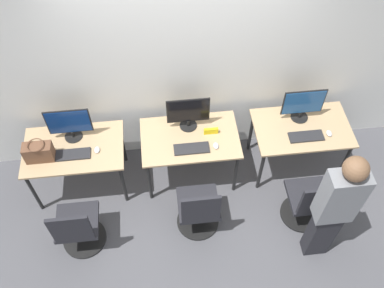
# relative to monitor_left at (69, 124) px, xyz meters

# --- Properties ---
(ground_plane) EXTENTS (20.00, 20.00, 0.00)m
(ground_plane) POSITION_rel_monitor_left_xyz_m (1.29, -0.50, -0.94)
(ground_plane) COLOR #4C4C51
(wall_back) EXTENTS (12.00, 0.05, 2.80)m
(wall_back) POSITION_rel_monitor_left_xyz_m (1.29, 0.31, 0.46)
(wall_back) COLOR silver
(wall_back) RESTS_ON ground_plane
(desk_left) EXTENTS (1.09, 0.68, 0.72)m
(desk_left) POSITION_rel_monitor_left_xyz_m (-0.00, -0.16, -0.30)
(desk_left) COLOR tan
(desk_left) RESTS_ON ground_plane
(monitor_left) EXTENTS (0.47, 0.20, 0.43)m
(monitor_left) POSITION_rel_monitor_left_xyz_m (0.00, 0.00, 0.00)
(monitor_left) COLOR black
(monitor_left) RESTS_ON desk_left
(keyboard_left) EXTENTS (0.39, 0.15, 0.02)m
(keyboard_left) POSITION_rel_monitor_left_xyz_m (-0.00, -0.26, -0.21)
(keyboard_left) COLOR #262628
(keyboard_left) RESTS_ON desk_left
(mouse_left) EXTENTS (0.06, 0.09, 0.03)m
(mouse_left) POSITION_rel_monitor_left_xyz_m (0.26, -0.23, -0.21)
(mouse_left) COLOR silver
(mouse_left) RESTS_ON desk_left
(office_chair_left) EXTENTS (0.48, 0.48, 0.89)m
(office_chair_left) POSITION_rel_monitor_left_xyz_m (0.02, -0.96, -0.58)
(office_chair_left) COLOR black
(office_chair_left) RESTS_ON ground_plane
(desk_center) EXTENTS (1.09, 0.68, 0.72)m
(desk_center) POSITION_rel_monitor_left_xyz_m (1.29, -0.16, -0.30)
(desk_center) COLOR tan
(desk_center) RESTS_ON ground_plane
(monitor_center) EXTENTS (0.47, 0.20, 0.43)m
(monitor_center) POSITION_rel_monitor_left_xyz_m (1.29, 0.01, 0.00)
(monitor_center) COLOR black
(monitor_center) RESTS_ON desk_center
(keyboard_center) EXTENTS (0.39, 0.15, 0.02)m
(keyboard_center) POSITION_rel_monitor_left_xyz_m (1.29, -0.32, -0.21)
(keyboard_center) COLOR #262628
(keyboard_center) RESTS_ON desk_center
(mouse_center) EXTENTS (0.06, 0.09, 0.03)m
(mouse_center) POSITION_rel_monitor_left_xyz_m (1.55, -0.32, -0.21)
(mouse_center) COLOR silver
(mouse_center) RESTS_ON desk_center
(office_chair_center) EXTENTS (0.48, 0.48, 0.89)m
(office_chair_center) POSITION_rel_monitor_left_xyz_m (1.30, -0.89, -0.58)
(office_chair_center) COLOR black
(office_chair_center) RESTS_ON ground_plane
(desk_right) EXTENTS (1.09, 0.68, 0.72)m
(desk_right) POSITION_rel_monitor_left_xyz_m (2.57, -0.16, -0.30)
(desk_right) COLOR tan
(desk_right) RESTS_ON ground_plane
(monitor_right) EXTENTS (0.47, 0.20, 0.43)m
(monitor_right) POSITION_rel_monitor_left_xyz_m (2.57, -0.01, 0.00)
(monitor_right) COLOR black
(monitor_right) RESTS_ON desk_right
(keyboard_right) EXTENTS (0.39, 0.15, 0.02)m
(keyboard_right) POSITION_rel_monitor_left_xyz_m (2.57, -0.30, -0.21)
(keyboard_right) COLOR #262628
(keyboard_right) RESTS_ON desk_right
(mouse_right) EXTENTS (0.06, 0.09, 0.03)m
(mouse_right) POSITION_rel_monitor_left_xyz_m (2.84, -0.29, -0.21)
(mouse_right) COLOR silver
(mouse_right) RESTS_ON desk_right
(office_chair_right) EXTENTS (0.48, 0.48, 0.89)m
(office_chair_right) POSITION_rel_monitor_left_xyz_m (2.50, -0.93, -0.58)
(office_chair_right) COLOR black
(office_chair_right) RESTS_ON ground_plane
(person_right) EXTENTS (0.36, 0.22, 1.68)m
(person_right) POSITION_rel_monitor_left_xyz_m (2.52, -1.30, -0.02)
(person_right) COLOR #232328
(person_right) RESTS_ON ground_plane
(handbag) EXTENTS (0.30, 0.18, 0.25)m
(handbag) POSITION_rel_monitor_left_xyz_m (-0.33, -0.26, -0.11)
(handbag) COLOR brown
(handbag) RESTS_ON desk_left
(placard_center) EXTENTS (0.16, 0.03, 0.08)m
(placard_center) POSITION_rel_monitor_left_xyz_m (1.53, -0.13, -0.18)
(placard_center) COLOR yellow
(placard_center) RESTS_ON desk_center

